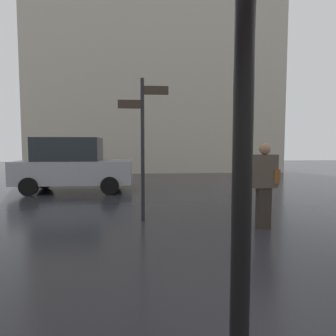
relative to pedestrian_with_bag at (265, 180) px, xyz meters
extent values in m
cylinder|color=black|center=(-2.01, -4.38, 0.41)|extent=(0.09, 0.09, 2.75)
cube|color=#2A241E|center=(-0.01, 0.00, -0.56)|extent=(0.27, 0.17, 0.82)
cube|color=#473D33|center=(-0.01, 0.00, 0.18)|extent=(0.49, 0.22, 0.66)
sphere|color=#936B4C|center=(-0.01, 0.00, 0.63)|extent=(0.23, 0.23, 0.23)
cube|color=brown|center=(0.21, 0.00, 0.08)|extent=(0.12, 0.24, 0.28)
cube|color=gray|center=(-4.83, 5.19, -0.25)|extent=(4.06, 1.67, 0.81)
cube|color=black|center=(-5.04, 5.19, 0.57)|extent=(2.23, 1.53, 0.82)
cylinder|color=black|center=(-3.51, 6.02, -0.66)|extent=(0.61, 0.18, 0.61)
cylinder|color=black|center=(-3.51, 4.36, -0.66)|extent=(0.61, 0.18, 0.61)
cylinder|color=black|center=(-6.15, 6.02, -0.66)|extent=(0.61, 0.18, 0.61)
cylinder|color=black|center=(-6.15, 4.36, -0.66)|extent=(0.61, 0.18, 0.61)
cylinder|color=black|center=(-2.42, 0.77, 0.58)|extent=(0.08, 0.08, 3.09)
cube|color=#33281E|center=(-2.14, 0.77, 1.87)|extent=(0.56, 0.04, 0.18)
cube|color=#33281E|center=(-2.68, 0.77, 1.57)|extent=(0.52, 0.04, 0.18)
cube|color=#B2A893|center=(-1.42, 13.24, 7.94)|extent=(15.63, 2.73, 17.81)
camera|label=1|loc=(-2.45, -5.62, 0.68)|focal=31.44mm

